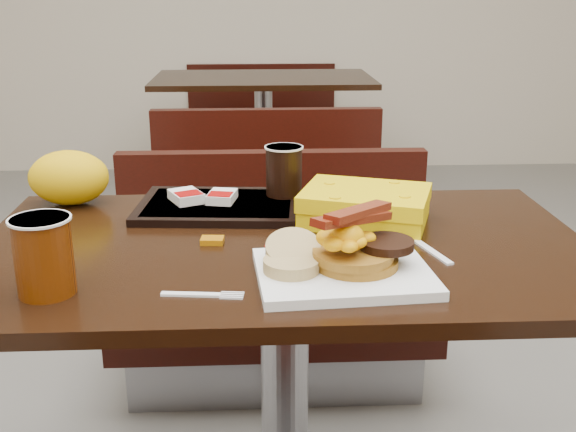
{
  "coord_description": "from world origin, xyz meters",
  "views": [
    {
      "loc": [
        -0.06,
        -1.27,
        1.23
      ],
      "look_at": [
        0.01,
        0.02,
        0.8
      ],
      "focal_mm": 43.14,
      "sensor_mm": 36.0,
      "label": 1
    }
  ],
  "objects_px": {
    "knife": "(427,248)",
    "coffee_cup_far": "(284,171)",
    "bench_far_n": "(262,123)",
    "fork": "(191,294)",
    "bench_far_s": "(266,178)",
    "tray": "(219,206)",
    "coffee_cup_near": "(44,256)",
    "paper_bag": "(69,178)",
    "table_near": "(285,407)",
    "pancake_stack": "(356,257)",
    "table_far": "(264,143)",
    "hashbrown_sleeve_right": "(222,197)",
    "clamshell": "(365,206)",
    "bench_near_n": "(274,281)",
    "hashbrown_sleeve_left": "(186,196)",
    "platter": "(343,273)"
  },
  "relations": [
    {
      "from": "knife",
      "to": "coffee_cup_far",
      "type": "distance_m",
      "value": 0.42
    },
    {
      "from": "knife",
      "to": "coffee_cup_far",
      "type": "height_order",
      "value": "coffee_cup_far"
    },
    {
      "from": "bench_far_n",
      "to": "coffee_cup_far",
      "type": "xyz_separation_m",
      "value": [
        0.01,
        -3.02,
        0.46
      ]
    },
    {
      "from": "fork",
      "to": "bench_far_s",
      "type": "bearing_deg",
      "value": 91.74
    },
    {
      "from": "tray",
      "to": "coffee_cup_far",
      "type": "relative_size",
      "value": 3.13
    },
    {
      "from": "coffee_cup_near",
      "to": "paper_bag",
      "type": "distance_m",
      "value": 0.5
    },
    {
      "from": "table_near",
      "to": "pancake_stack",
      "type": "bearing_deg",
      "value": -53.86
    },
    {
      "from": "table_far",
      "to": "knife",
      "type": "bearing_deg",
      "value": -84.13
    },
    {
      "from": "table_near",
      "to": "bench_far_s",
      "type": "xyz_separation_m",
      "value": [
        0.0,
        1.9,
        -0.02
      ]
    },
    {
      "from": "fork",
      "to": "knife",
      "type": "bearing_deg",
      "value": 29.6
    },
    {
      "from": "knife",
      "to": "paper_bag",
      "type": "relative_size",
      "value": 0.96
    },
    {
      "from": "hashbrown_sleeve_right",
      "to": "clamshell",
      "type": "height_order",
      "value": "clamshell"
    },
    {
      "from": "table_near",
      "to": "bench_far_s",
      "type": "bearing_deg",
      "value": 90.0
    },
    {
      "from": "paper_bag",
      "to": "knife",
      "type": "bearing_deg",
      "value": -23.47
    },
    {
      "from": "tray",
      "to": "clamshell",
      "type": "bearing_deg",
      "value": -12.82
    },
    {
      "from": "coffee_cup_near",
      "to": "knife",
      "type": "bearing_deg",
      "value": 13.97
    },
    {
      "from": "coffee_cup_near",
      "to": "coffee_cup_far",
      "type": "xyz_separation_m",
      "value": [
        0.41,
        0.49,
        0.01
      ]
    },
    {
      "from": "coffee_cup_near",
      "to": "clamshell",
      "type": "bearing_deg",
      "value": 30.05
    },
    {
      "from": "bench_far_n",
      "to": "tray",
      "type": "relative_size",
      "value": 2.78
    },
    {
      "from": "table_far",
      "to": "clamshell",
      "type": "height_order",
      "value": "clamshell"
    },
    {
      "from": "bench_near_n",
      "to": "pancake_stack",
      "type": "xyz_separation_m",
      "value": [
        0.12,
        -0.86,
        0.42
      ]
    },
    {
      "from": "bench_far_n",
      "to": "table_near",
      "type": "bearing_deg",
      "value": -90.0
    },
    {
      "from": "bench_far_n",
      "to": "fork",
      "type": "bearing_deg",
      "value": -92.66
    },
    {
      "from": "table_near",
      "to": "coffee_cup_far",
      "type": "relative_size",
      "value": 10.46
    },
    {
      "from": "bench_near_n",
      "to": "paper_bag",
      "type": "bearing_deg",
      "value": -139.15
    },
    {
      "from": "clamshell",
      "to": "coffee_cup_far",
      "type": "bearing_deg",
      "value": 156.44
    },
    {
      "from": "fork",
      "to": "paper_bag",
      "type": "relative_size",
      "value": 0.75
    },
    {
      "from": "coffee_cup_far",
      "to": "clamshell",
      "type": "distance_m",
      "value": 0.23
    },
    {
      "from": "bench_far_n",
      "to": "coffee_cup_near",
      "type": "xyz_separation_m",
      "value": [
        -0.4,
        -3.51,
        0.46
      ]
    },
    {
      "from": "pancake_stack",
      "to": "hashbrown_sleeve_left",
      "type": "height_order",
      "value": "pancake_stack"
    },
    {
      "from": "platter",
      "to": "knife",
      "type": "height_order",
      "value": "platter"
    },
    {
      "from": "pancake_stack",
      "to": "fork",
      "type": "bearing_deg",
      "value": -165.56
    },
    {
      "from": "fork",
      "to": "tray",
      "type": "bearing_deg",
      "value": 92.7
    },
    {
      "from": "table_far",
      "to": "paper_bag",
      "type": "xyz_separation_m",
      "value": [
        -0.48,
        -2.32,
        0.44
      ]
    },
    {
      "from": "knife",
      "to": "coffee_cup_far",
      "type": "bearing_deg",
      "value": -156.73
    },
    {
      "from": "table_far",
      "to": "clamshell",
      "type": "bearing_deg",
      "value": -85.89
    },
    {
      "from": "bench_far_s",
      "to": "hashbrown_sleeve_right",
      "type": "relative_size",
      "value": 12.8
    },
    {
      "from": "platter",
      "to": "knife",
      "type": "distance_m",
      "value": 0.22
    },
    {
      "from": "table_near",
      "to": "platter",
      "type": "xyz_separation_m",
      "value": [
        0.09,
        -0.17,
        0.38
      ]
    },
    {
      "from": "hashbrown_sleeve_right",
      "to": "clamshell",
      "type": "xyz_separation_m",
      "value": [
        0.31,
        -0.11,
        0.01
      ]
    },
    {
      "from": "bench_far_s",
      "to": "platter",
      "type": "relative_size",
      "value": 3.37
    },
    {
      "from": "bench_far_s",
      "to": "paper_bag",
      "type": "height_order",
      "value": "paper_bag"
    },
    {
      "from": "table_far",
      "to": "hashbrown_sleeve_right",
      "type": "distance_m",
      "value": 2.41
    },
    {
      "from": "hashbrown_sleeve_left",
      "to": "paper_bag",
      "type": "xyz_separation_m",
      "value": [
        -0.27,
        0.05,
        0.03
      ]
    },
    {
      "from": "bench_far_n",
      "to": "coffee_cup_far",
      "type": "relative_size",
      "value": 8.71
    },
    {
      "from": "bench_far_n",
      "to": "coffee_cup_far",
      "type": "height_order",
      "value": "coffee_cup_far"
    },
    {
      "from": "coffee_cup_near",
      "to": "bench_far_s",
      "type": "bearing_deg",
      "value": 79.27
    },
    {
      "from": "paper_bag",
      "to": "coffee_cup_near",
      "type": "bearing_deg",
      "value": -80.58
    },
    {
      "from": "clamshell",
      "to": "paper_bag",
      "type": "distance_m",
      "value": 0.68
    },
    {
      "from": "platter",
      "to": "clamshell",
      "type": "relative_size",
      "value": 1.14
    }
  ]
}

